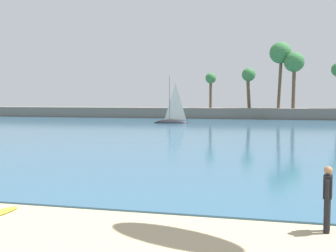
% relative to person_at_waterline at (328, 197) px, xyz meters
% --- Properties ---
extents(sea, '(220.00, 97.31, 0.06)m').
position_rel_person_at_waterline_xyz_m(sea, '(-7.55, 49.20, -0.86)').
color(sea, '#33607F').
rests_on(sea, ground).
extents(palm_headland, '(109.31, 6.00, 12.88)m').
position_rel_person_at_waterline_xyz_m(palm_headland, '(-3.40, 57.92, 1.73)').
color(palm_headland, slate).
rests_on(palm_headland, ground).
extents(person_at_waterline, '(0.27, 0.54, 1.67)m').
position_rel_person_at_waterline_xyz_m(person_at_waterline, '(0.00, 0.00, 0.00)').
color(person_at_waterline, black).
rests_on(person_at_waterline, ground).
extents(sailboat_near_shore, '(4.81, 2.30, 6.71)m').
position_rel_person_at_waterline_xyz_m(sailboat_near_shore, '(-13.52, 42.11, -0.23)').
color(sailboat_near_shore, black).
rests_on(sailboat_near_shore, sea).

